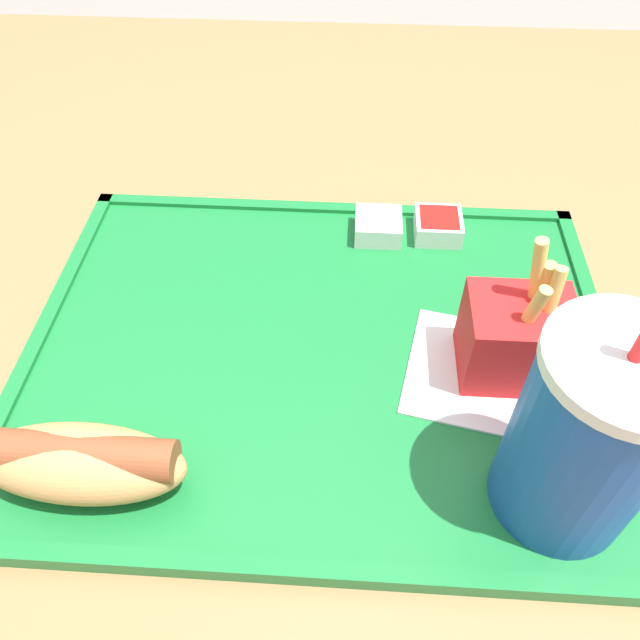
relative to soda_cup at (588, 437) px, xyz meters
The scene contains 9 objects.
ground_plane 0.83m from the soda_cup, 38.15° to the right, with size 8.00×8.00×0.00m, color gray.
dining_table 0.50m from the soda_cup, 38.15° to the right, with size 1.35×1.20×0.72m.
food_tray 0.21m from the soda_cup, 36.43° to the right, with size 0.45×0.36×0.01m.
paper_napkin 0.12m from the soda_cup, 73.56° to the right, with size 0.14×0.13×0.00m.
soda_cup is the anchor object (origin of this frame).
hot_dog_far 0.30m from the soda_cup, ahead, with size 0.13×0.05×0.05m.
fries_carton 0.11m from the soda_cup, 81.43° to the right, with size 0.07×0.06×0.11m.
sauce_cup_mayo 0.28m from the soda_cup, 66.09° to the right, with size 0.04×0.04×0.02m.
sauce_cup_ketchup 0.27m from the soda_cup, 77.33° to the right, with size 0.04×0.04×0.02m.
Camera 1 is at (-0.05, 0.34, 1.10)m, focal length 35.00 mm.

